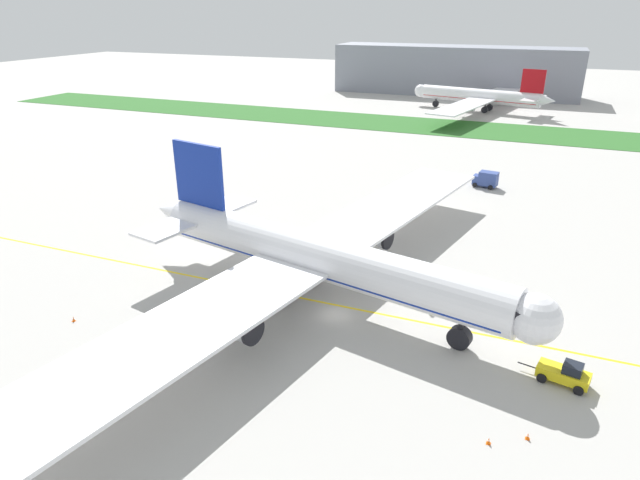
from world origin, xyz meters
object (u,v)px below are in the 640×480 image
at_px(ground_crew_wingwalker_port, 195,297).
at_px(traffic_cone_near_nose, 528,436).
at_px(airliner_foreground, 315,256).
at_px(service_truck_baggage_loader, 486,179).
at_px(ground_crew_wingwalker_starboard, 121,338).
at_px(pushback_tug, 565,374).
at_px(traffic_cone_starboard_wing, 489,441).
at_px(ground_crew_marshaller_front, 429,304).
at_px(traffic_cone_port_wing, 73,319).
at_px(parked_airliner_far_left, 481,96).

height_order(ground_crew_wingwalker_port, traffic_cone_near_nose, ground_crew_wingwalker_port).
bearing_deg(airliner_foreground, service_truck_baggage_loader, 75.50).
distance_m(airliner_foreground, ground_crew_wingwalker_starboard, 22.35).
bearing_deg(airliner_foreground, pushback_tug, -12.41).
height_order(ground_crew_wingwalker_starboard, traffic_cone_starboard_wing, ground_crew_wingwalker_starboard).
bearing_deg(ground_crew_marshaller_front, pushback_tug, -30.15).
height_order(traffic_cone_port_wing, service_truck_baggage_loader, service_truck_baggage_loader).
distance_m(ground_crew_wingwalker_port, traffic_cone_near_nose, 37.86).
xyz_separation_m(service_truck_baggage_loader, parked_airliner_far_left, (-11.34, 84.61, 3.21)).
xyz_separation_m(ground_crew_marshaller_front, traffic_cone_starboard_wing, (8.69, -18.68, -0.67)).
height_order(ground_crew_wingwalker_port, parked_airliner_far_left, parked_airliner_far_left).
height_order(ground_crew_wingwalker_port, ground_crew_marshaller_front, ground_crew_wingwalker_port).
height_order(ground_crew_wingwalker_starboard, traffic_cone_port_wing, ground_crew_wingwalker_starboard).
relative_size(ground_crew_marshaller_front, traffic_cone_near_nose, 2.70).
bearing_deg(traffic_cone_near_nose, ground_crew_wingwalker_port, 167.34).
relative_size(pushback_tug, ground_crew_wingwalker_starboard, 3.83).
distance_m(airliner_foreground, ground_crew_marshaller_front, 13.97).
relative_size(ground_crew_wingwalker_starboard, parked_airliner_far_left, 0.02).
distance_m(pushback_tug, ground_crew_wingwalker_starboard, 42.94).
height_order(ground_crew_wingwalker_port, traffic_cone_starboard_wing, ground_crew_wingwalker_port).
distance_m(ground_crew_wingwalker_port, parked_airliner_far_left, 144.35).
distance_m(traffic_cone_near_nose, traffic_cone_port_wing, 47.23).
bearing_deg(ground_crew_marshaller_front, traffic_cone_port_wing, -154.78).
height_order(pushback_tug, ground_crew_wingwalker_starboard, pushback_tug).
bearing_deg(traffic_cone_starboard_wing, ground_crew_wingwalker_starboard, -179.96).
height_order(airliner_foreground, ground_crew_wingwalker_port, airliner_foreground).
bearing_deg(parked_airliner_far_left, pushback_tug, -80.11).
bearing_deg(service_truck_baggage_loader, traffic_cone_starboard_wing, -83.30).
distance_m(ground_crew_wingwalker_port, traffic_cone_starboard_wing, 35.54).
distance_m(pushback_tug, service_truck_baggage_loader, 60.07).
bearing_deg(ground_crew_marshaller_front, service_truck_baggage_loader, 89.33).
relative_size(traffic_cone_near_nose, traffic_cone_starboard_wing, 1.00).
bearing_deg(traffic_cone_port_wing, traffic_cone_starboard_wing, -2.40).
height_order(pushback_tug, ground_crew_wingwalker_port, pushback_tug).
bearing_deg(pushback_tug, airliner_foreground, 167.59).
bearing_deg(ground_crew_marshaller_front, parked_airliner_far_left, 94.56).
distance_m(airliner_foreground, traffic_cone_port_wing, 27.48).
relative_size(pushback_tug, ground_crew_wingwalker_port, 4.02).
height_order(ground_crew_wingwalker_port, service_truck_baggage_loader, service_truck_baggage_loader).
distance_m(ground_crew_wingwalker_starboard, traffic_cone_starboard_wing, 36.14).
xyz_separation_m(airliner_foreground, traffic_cone_starboard_wing, (21.69, -16.41, -5.25)).
relative_size(ground_crew_wingwalker_starboard, service_truck_baggage_loader, 0.35).
distance_m(traffic_cone_starboard_wing, service_truck_baggage_loader, 69.42).
xyz_separation_m(pushback_tug, service_truck_baggage_loader, (-13.61, 58.51, 0.58)).
xyz_separation_m(airliner_foreground, traffic_cone_port_wing, (-22.70, -14.55, -5.25)).
xyz_separation_m(ground_crew_wingwalker_port, service_truck_baggage_loader, (25.99, 58.94, 0.66)).
bearing_deg(traffic_cone_starboard_wing, pushback_tug, 62.15).
height_order(traffic_cone_near_nose, traffic_cone_port_wing, same).
xyz_separation_m(traffic_cone_port_wing, service_truck_baggage_loader, (36.29, 67.08, 1.34)).
relative_size(traffic_cone_port_wing, service_truck_baggage_loader, 0.12).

